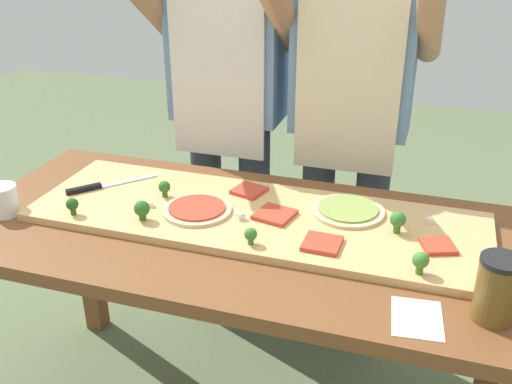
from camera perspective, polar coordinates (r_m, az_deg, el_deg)
The scene contains 23 objects.
prep_table at distance 1.72m, azimuth -1.25°, elevation -6.62°, with size 1.66×0.76×0.78m.
cutting_board at distance 1.70m, azimuth -0.08°, elevation -2.46°, with size 1.32×0.43×0.02m, color tan.
chefs_knife at distance 1.91m, azimuth -15.07°, elevation 0.56°, with size 0.21×0.23×0.02m.
pizza_whole_tomato_red at distance 1.71m, azimuth -5.79°, elevation -1.70°, with size 0.20×0.20×0.02m.
pizza_whole_pesto_green at distance 1.71m, azimuth 8.99°, elevation -1.77°, with size 0.21×0.21×0.02m.
pizza_slice_far_left at distance 1.59m, azimuth 17.41°, elevation -5.06°, with size 0.08×0.08×0.01m, color #BC3D28.
pizza_slice_near_right at distance 1.54m, azimuth 6.49°, elevation -5.03°, with size 0.10×0.10×0.01m, color #BC3D28.
pizza_slice_far_right at distance 1.82m, azimuth -0.67°, elevation 0.15°, with size 0.09×0.09×0.01m, color #BC3D28.
pizza_slice_center at distance 1.67m, azimuth 1.85°, elevation -2.23°, with size 0.10×0.10×0.01m, color #BC3D28.
broccoli_floret_back_left at distance 1.80m, azimuth -8.96°, elevation 0.44°, with size 0.04×0.04×0.05m.
broccoli_floret_front_right at distance 1.53m, azimuth -0.52°, elevation -4.21°, with size 0.03×0.03×0.05m.
broccoli_floret_back_mid at distance 1.67m, azimuth -11.12°, elevation -1.66°, with size 0.05×0.05×0.06m.
broccoli_floret_center_left at distance 1.62m, azimuth 13.71°, elevation -2.71°, with size 0.04×0.04×0.06m.
broccoli_floret_center_right at distance 1.75m, azimuth -17.55°, elevation -1.21°, with size 0.04×0.04×0.05m.
broccoli_floret_front_left at distance 1.46m, azimuth 15.83°, elevation -6.51°, with size 0.04×0.04×0.06m.
cheese_crumble_a at distance 1.70m, azimuth 16.69°, elevation -2.74°, with size 0.02×0.02×0.02m, color white.
cheese_crumble_b at distance 1.66m, azimuth -1.56°, elevation -2.35°, with size 0.02×0.02×0.02m, color white.
cheese_crumble_c at distance 1.76m, azimuth -10.31°, elevation -1.19°, with size 0.02×0.02×0.02m, color white.
flour_cup at distance 1.87m, azimuth -23.49°, elevation -0.90°, with size 0.09×0.09×0.09m.
sauce_jar at distance 1.38m, azimuth 22.54°, elevation -8.78°, with size 0.09×0.09×0.15m.
recipe_note at distance 1.37m, azimuth 15.50°, elevation -11.83°, with size 0.11×0.14×0.00m, color white.
cook_left at distance 2.15m, azimuth -2.82°, elevation 9.73°, with size 0.54×0.39×1.67m.
cook_right at distance 2.04m, azimuth 9.26°, elevation 8.56°, with size 0.54×0.39×1.67m.
Camera 1 is at (0.48, -1.37, 1.59)m, focal length 40.84 mm.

